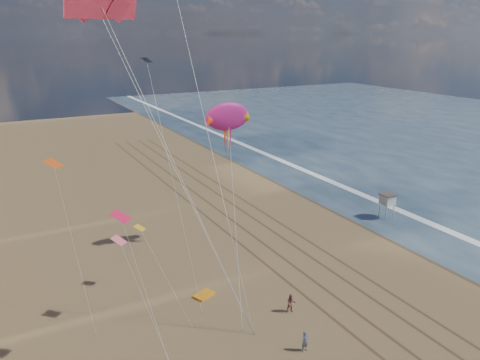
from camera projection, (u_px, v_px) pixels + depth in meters
name	position (u px, v px, depth m)	size (l,w,h in m)	color
wet_sand	(330.00, 194.00, 70.71)	(260.00, 260.00, 0.00)	#42301E
foam	(352.00, 190.00, 72.59)	(260.00, 260.00, 0.00)	white
tracks	(272.00, 240.00, 54.92)	(7.68, 120.00, 0.01)	brown
lifeguard_stand	(387.00, 200.00, 60.93)	(1.83, 1.83, 3.31)	silver
grounded_kite	(204.00, 295.00, 43.27)	(1.88, 1.20, 0.21)	orange
show_kite	(228.00, 117.00, 49.16)	(5.50, 8.02, 21.29)	#AF1B72
kite_flyer_a	(305.00, 341.00, 35.54)	(0.63, 0.41, 1.72)	slate
kite_flyer_b	(291.00, 303.00, 40.53)	(0.83, 0.65, 1.71)	brown
small_kites	(106.00, 179.00, 38.57)	(11.23, 16.60, 15.12)	#EE1647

